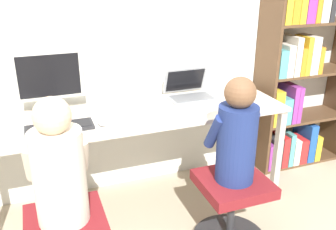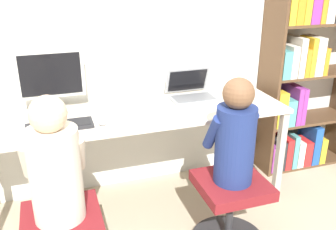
# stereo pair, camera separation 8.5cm
# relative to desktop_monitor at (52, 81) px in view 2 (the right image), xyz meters

# --- Properties ---
(ground_plane) EXTENTS (14.00, 14.00, 0.00)m
(ground_plane) POSITION_rel_desktop_monitor_xyz_m (0.53, -0.48, -1.00)
(ground_plane) COLOR tan
(wall_back) EXTENTS (10.00, 0.05, 2.60)m
(wall_back) POSITION_rel_desktop_monitor_xyz_m (0.53, 0.20, 0.30)
(wall_back) COLOR silver
(wall_back) RESTS_ON ground_plane
(desk) EXTENTS (2.19, 0.62, 0.77)m
(desk) POSITION_rel_desktop_monitor_xyz_m (0.53, -0.17, -0.30)
(desk) COLOR beige
(desk) RESTS_ON ground_plane
(desktop_monitor) EXTENTS (0.44, 0.21, 0.44)m
(desktop_monitor) POSITION_rel_desktop_monitor_xyz_m (0.00, 0.00, 0.00)
(desktop_monitor) COLOR beige
(desktop_monitor) RESTS_ON desk
(laptop) EXTENTS (0.35, 0.29, 0.22)m
(laptop) POSITION_rel_desktop_monitor_xyz_m (1.02, -0.03, -0.18)
(laptop) COLOR gray
(laptop) RESTS_ON desk
(keyboard) EXTENTS (0.42, 0.16, 0.03)m
(keyboard) POSITION_rel_desktop_monitor_xyz_m (0.01, -0.28, -0.21)
(keyboard) COLOR #232326
(keyboard) RESTS_ON desk
(computer_mouse_by_keyboard) EXTENTS (0.06, 0.11, 0.03)m
(computer_mouse_by_keyboard) POSITION_rel_desktop_monitor_xyz_m (0.28, -0.31, -0.21)
(computer_mouse_by_keyboard) COLOR silver
(computer_mouse_by_keyboard) RESTS_ON desk
(office_chair_right) EXTENTS (0.48, 0.48, 0.48)m
(office_chair_right) POSITION_rel_desktop_monitor_xyz_m (0.99, -0.78, -0.72)
(office_chair_right) COLOR #262628
(office_chair_right) RESTS_ON ground_plane
(person_at_monitor) EXTENTS (0.32, 0.31, 0.68)m
(person_at_monitor) POSITION_rel_desktop_monitor_xyz_m (-0.04, -0.82, -0.21)
(person_at_monitor) COLOR beige
(person_at_monitor) RESTS_ON office_chair_left
(person_at_laptop) EXTENTS (0.29, 0.29, 0.66)m
(person_at_laptop) POSITION_rel_desktop_monitor_xyz_m (0.99, -0.78, -0.21)
(person_at_laptop) COLOR navy
(person_at_laptop) RESTS_ON office_chair_right
(bookshelf) EXTENTS (0.85, 0.31, 1.73)m
(bookshelf) POSITION_rel_desktop_monitor_xyz_m (2.03, -0.01, -0.19)
(bookshelf) COLOR #513823
(bookshelf) RESTS_ON ground_plane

